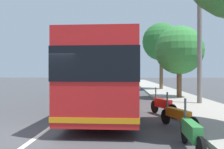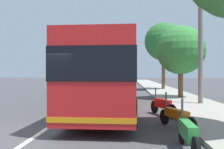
% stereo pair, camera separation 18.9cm
% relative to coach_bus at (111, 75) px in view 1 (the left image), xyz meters
% --- Properties ---
extents(ground_plane, '(220.00, 220.00, 0.00)m').
position_rel_coach_bus_xyz_m(ground_plane, '(-5.21, 1.95, -1.87)').
color(ground_plane, '#424244').
extents(sidewalk_curb, '(110.00, 3.60, 0.14)m').
position_rel_coach_bus_xyz_m(sidewalk_curb, '(4.79, -4.72, -1.80)').
color(sidewalk_curb, '#9E998E').
rests_on(sidewalk_curb, ground).
extents(lane_divider_line, '(110.00, 0.16, 0.01)m').
position_rel_coach_bus_xyz_m(lane_divider_line, '(4.79, 1.95, -1.86)').
color(lane_divider_line, silver).
rests_on(lane_divider_line, ground).
extents(coach_bus, '(12.50, 2.90, 3.31)m').
position_rel_coach_bus_xyz_m(coach_bus, '(0.00, 0.00, 0.00)').
color(coach_bus, red).
rests_on(coach_bus, ground).
extents(motorcycle_far_end, '(2.26, 0.28, 1.25)m').
position_rel_coach_bus_xyz_m(motorcycle_far_end, '(-6.99, -2.34, -1.39)').
color(motorcycle_far_end, black).
rests_on(motorcycle_far_end, ground).
extents(motorcycle_mid_row, '(2.17, 0.86, 1.23)m').
position_rel_coach_bus_xyz_m(motorcycle_mid_row, '(-4.43, -2.56, -1.41)').
color(motorcycle_mid_row, black).
rests_on(motorcycle_mid_row, ground).
extents(motorcycle_nearest_curb, '(2.02, 0.91, 1.25)m').
position_rel_coach_bus_xyz_m(motorcycle_nearest_curb, '(-1.66, -2.47, -1.39)').
color(motorcycle_nearest_curb, black).
rests_on(motorcycle_nearest_curb, ground).
extents(car_behind_bus, '(4.70, 2.05, 1.42)m').
position_rel_coach_bus_xyz_m(car_behind_bus, '(10.07, 4.61, -1.18)').
color(car_behind_bus, '#2D7238').
rests_on(car_behind_bus, ground).
extents(car_ahead_same_lane, '(4.19, 2.07, 1.48)m').
position_rel_coach_bus_xyz_m(car_ahead_same_lane, '(17.72, -0.46, -1.16)').
color(car_ahead_same_lane, '#2D7238').
rests_on(car_ahead_same_lane, ground).
extents(roadside_tree_mid_block, '(3.69, 3.69, 5.56)m').
position_rel_coach_bus_xyz_m(roadside_tree_mid_block, '(5.93, -4.87, 1.83)').
color(roadside_tree_mid_block, brown).
rests_on(roadside_tree_mid_block, ground).
extents(roadside_tree_far_block, '(4.38, 4.38, 7.84)m').
position_rel_coach_bus_xyz_m(roadside_tree_far_block, '(15.92, -4.98, 3.75)').
color(roadside_tree_far_block, brown).
rests_on(roadside_tree_far_block, ground).
extents(utility_pole, '(0.28, 0.28, 6.48)m').
position_rel_coach_bus_xyz_m(utility_pole, '(2.12, -5.26, 1.37)').
color(utility_pole, slate).
rests_on(utility_pole, ground).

